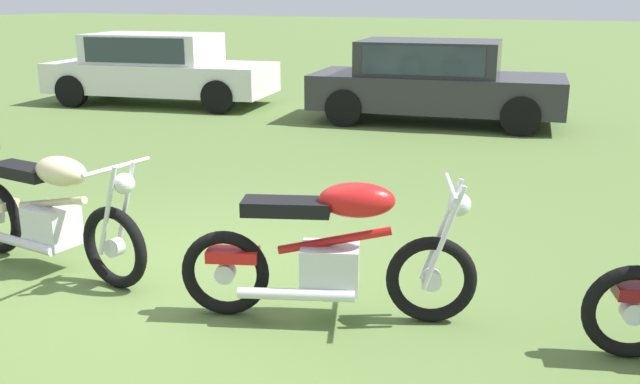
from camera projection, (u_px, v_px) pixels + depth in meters
ground_plane at (199, 280)px, 5.58m from camera, size 120.00×120.00×0.00m
motorcycle_cream at (51, 213)px, 5.67m from camera, size 2.12×0.64×1.02m
motorcycle_red at (331, 252)px, 4.80m from camera, size 1.97×0.98×1.02m
car_white at (158, 65)px, 14.26m from camera, size 4.80×2.48×1.43m
car_charcoal at (433, 77)px, 12.21m from camera, size 4.53×2.36×1.43m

